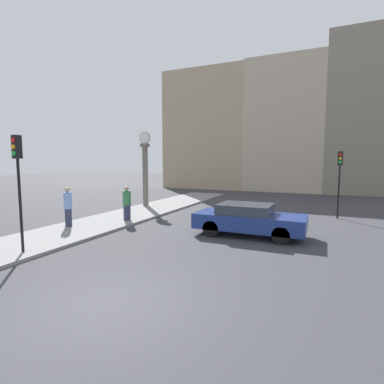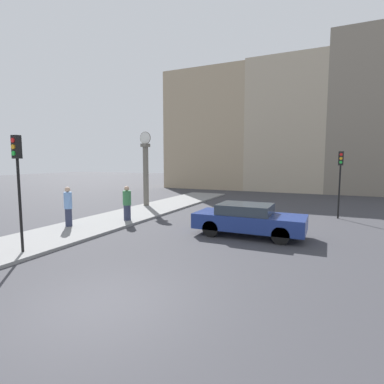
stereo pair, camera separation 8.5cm
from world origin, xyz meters
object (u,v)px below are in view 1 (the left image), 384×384
at_px(traffic_light_near, 18,169).
at_px(traffic_light_far, 340,171).
at_px(street_clock, 145,171).
at_px(pedestrian_green_hoodie, 127,203).
at_px(pedestrian_blue_stripe, 68,207).
at_px(sedan_car, 249,219).

bearing_deg(traffic_light_near, traffic_light_far, 49.58).
bearing_deg(traffic_light_near, street_clock, 100.67).
bearing_deg(pedestrian_green_hoodie, pedestrian_blue_stripe, -124.83).
bearing_deg(street_clock, pedestrian_blue_stripe, -87.62).
bearing_deg(pedestrian_blue_stripe, street_clock, 92.38).
height_order(traffic_light_near, traffic_light_far, traffic_light_near).
distance_m(sedan_car, pedestrian_green_hoodie, 6.39).
distance_m(traffic_light_far, pedestrian_blue_stripe, 14.18).
distance_m(sedan_car, street_clock, 9.76).
bearing_deg(traffic_light_near, pedestrian_green_hoodie, 90.88).
relative_size(street_clock, pedestrian_green_hoodie, 2.82).
distance_m(street_clock, pedestrian_green_hoodie, 5.30).
relative_size(sedan_car, traffic_light_near, 1.18).
bearing_deg(street_clock, traffic_light_far, 4.72).
height_order(traffic_light_far, street_clock, street_clock).
relative_size(pedestrian_blue_stripe, pedestrian_green_hoodie, 1.04).
relative_size(sedan_car, street_clock, 0.92).
height_order(street_clock, pedestrian_blue_stripe, street_clock).
bearing_deg(sedan_car, traffic_light_near, -137.34).
relative_size(sedan_car, pedestrian_blue_stripe, 2.47).
bearing_deg(pedestrian_green_hoodie, street_clock, 112.13).
height_order(traffic_light_near, street_clock, street_clock).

